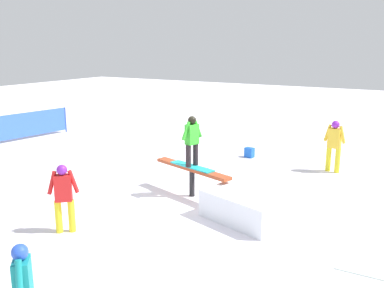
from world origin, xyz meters
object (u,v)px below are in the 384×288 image
Objects in this scene: loose_snowboard_white at (384,276)px; backpack_on_snow at (249,152)px; rail_feature at (192,171)px; bystander_yellow at (334,143)px; bystander_red at (64,195)px; main_rider_on_rail at (192,142)px.

backpack_on_snow reaches higher than loose_snowboard_white.
rail_feature is 4.37m from backpack_on_snow.
rail_feature is 1.58× the size of loose_snowboard_white.
rail_feature reaches higher than loose_snowboard_white.
rail_feature is at bearing -113.47° from bystander_yellow.
bystander_red is at bearing 86.60° from rail_feature.
loose_snowboard_white is (-4.76, 1.77, -1.40)m from main_rider_on_rail.
backpack_on_snow is (0.23, -4.33, -0.49)m from rail_feature.
loose_snowboard_white is (-5.95, -1.40, -0.80)m from bystander_red.
rail_feature is at bearing 0.00° from main_rider_on_rail.
bystander_yellow is (-2.63, -4.02, 0.23)m from rail_feature.
main_rider_on_rail is 4.83m from bystander_yellow.
main_rider_on_rail is at bearing -78.26° from backpack_on_snow.
bystander_yellow reaches higher than backpack_on_snow.
bystander_yellow is 1.02× the size of loose_snowboard_white.
loose_snowboard_white is at bearing 176.62° from rail_feature.
rail_feature is 1.80× the size of main_rider_on_rail.
loose_snowboard_white is at bearing -42.03° from backpack_on_snow.
main_rider_on_rail is 4.04× the size of backpack_on_snow.
bystander_red reaches higher than rail_feature.
main_rider_on_rail reaches higher than bystander_red.
backpack_on_snow is at bearing -69.90° from rail_feature.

